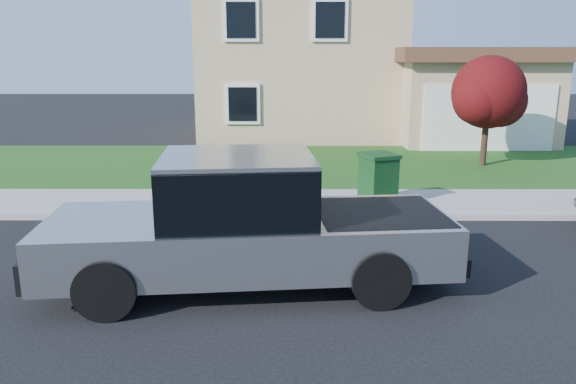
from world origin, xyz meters
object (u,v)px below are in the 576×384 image
object	(u,v)px
pickup_truck	(247,226)
ornamental_tree	(489,96)
woman	(296,203)
trash_bin	(378,178)

from	to	relation	value
pickup_truck	ornamental_tree	bearing A→B (deg)	47.93
woman	trash_bin	bearing A→B (deg)	-108.23
pickup_truck	ornamental_tree	xyz separation A→B (m)	(6.62, 8.93, 1.27)
pickup_truck	trash_bin	world-z (taller)	pickup_truck
pickup_truck	woman	bearing A→B (deg)	55.89
woman	ornamental_tree	world-z (taller)	ornamental_tree
woman	trash_bin	world-z (taller)	woman
woman	ornamental_tree	size ratio (longest dim) A/B	0.59
pickup_truck	woman	xyz separation A→B (m)	(0.75, 1.37, -0.02)
trash_bin	pickup_truck	bearing A→B (deg)	-143.53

